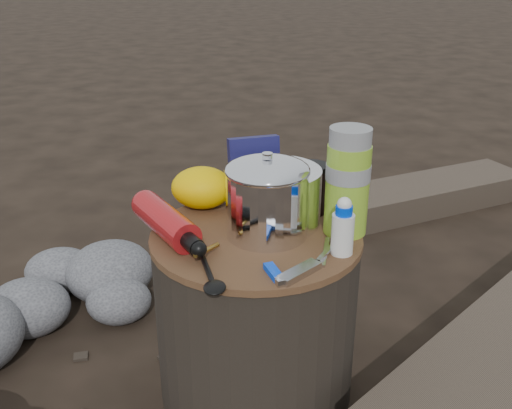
{
  "coord_description": "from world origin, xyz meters",
  "views": [
    {
      "loc": [
        0.03,
        -1.11,
        0.97
      ],
      "look_at": [
        0.0,
        0.0,
        0.48
      ],
      "focal_mm": 41.13,
      "sensor_mm": 36.0,
      "label": 1
    }
  ],
  "objects_px": {
    "stump": "(256,315)",
    "camping_pot": "(267,197)",
    "fuel_bottle": "(166,221)",
    "thermos": "(347,182)",
    "travel_mug": "(310,189)"
  },
  "relations": [
    {
      "from": "stump",
      "to": "fuel_bottle",
      "type": "height_order",
      "value": "fuel_bottle"
    },
    {
      "from": "fuel_bottle",
      "to": "stump",
      "type": "bearing_deg",
      "value": -31.43
    },
    {
      "from": "camping_pot",
      "to": "thermos",
      "type": "relative_size",
      "value": 0.76
    },
    {
      "from": "fuel_bottle",
      "to": "thermos",
      "type": "height_order",
      "value": "thermos"
    },
    {
      "from": "fuel_bottle",
      "to": "camping_pot",
      "type": "bearing_deg",
      "value": -31.81
    },
    {
      "from": "camping_pot",
      "to": "fuel_bottle",
      "type": "bearing_deg",
      "value": -177.56
    },
    {
      "from": "stump",
      "to": "camping_pot",
      "type": "xyz_separation_m",
      "value": [
        0.02,
        -0.0,
        0.29
      ]
    },
    {
      "from": "fuel_bottle",
      "to": "thermos",
      "type": "xyz_separation_m",
      "value": [
        0.38,
        0.03,
        0.08
      ]
    },
    {
      "from": "stump",
      "to": "thermos",
      "type": "xyz_separation_m",
      "value": [
        0.19,
        0.02,
        0.32
      ]
    },
    {
      "from": "stump",
      "to": "thermos",
      "type": "relative_size",
      "value": 1.97
    },
    {
      "from": "camping_pot",
      "to": "travel_mug",
      "type": "xyz_separation_m",
      "value": [
        0.1,
        0.12,
        -0.03
      ]
    },
    {
      "from": "camping_pot",
      "to": "thermos",
      "type": "distance_m",
      "value": 0.17
    },
    {
      "from": "thermos",
      "to": "travel_mug",
      "type": "bearing_deg",
      "value": 123.59
    },
    {
      "from": "fuel_bottle",
      "to": "thermos",
      "type": "distance_m",
      "value": 0.39
    },
    {
      "from": "stump",
      "to": "thermos",
      "type": "distance_m",
      "value": 0.37
    }
  ]
}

